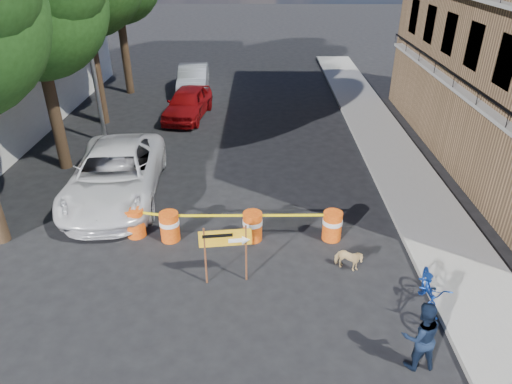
{
  "coord_description": "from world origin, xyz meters",
  "views": [
    {
      "loc": [
        0.8,
        -9.04,
        7.76
      ],
      "look_at": [
        0.68,
        2.67,
        1.3
      ],
      "focal_mm": 32.0,
      "sensor_mm": 36.0,
      "label": 1
    }
  ],
  "objects_px": {
    "pedestrian": "(421,336)",
    "sedan_silver": "(193,79)",
    "barrel_mid_right": "(253,226)",
    "barrel_far_right": "(332,225)",
    "barrel_mid_left": "(170,226)",
    "detour_sign": "(232,242)",
    "suv_white": "(115,174)",
    "barrel_far_left": "(135,222)",
    "sedan_red": "(188,103)",
    "bicycle": "(433,276)",
    "dog": "(348,259)"
  },
  "relations": [
    {
      "from": "sedan_red",
      "to": "sedan_silver",
      "type": "bearing_deg",
      "value": 101.65
    },
    {
      "from": "barrel_mid_left",
      "to": "barrel_far_right",
      "type": "bearing_deg",
      "value": 1.11
    },
    {
      "from": "barrel_mid_right",
      "to": "sedan_silver",
      "type": "relative_size",
      "value": 0.2
    },
    {
      "from": "barrel_far_right",
      "to": "dog",
      "type": "bearing_deg",
      "value": -80.58
    },
    {
      "from": "pedestrian",
      "to": "sedan_silver",
      "type": "relative_size",
      "value": 0.35
    },
    {
      "from": "barrel_far_left",
      "to": "sedan_silver",
      "type": "bearing_deg",
      "value": 90.82
    },
    {
      "from": "detour_sign",
      "to": "bicycle",
      "type": "distance_m",
      "value": 4.81
    },
    {
      "from": "barrel_far_left",
      "to": "suv_white",
      "type": "relative_size",
      "value": 0.15
    },
    {
      "from": "barrel_mid_right",
      "to": "barrel_far_right",
      "type": "distance_m",
      "value": 2.33
    },
    {
      "from": "barrel_mid_left",
      "to": "dog",
      "type": "relative_size",
      "value": 1.15
    },
    {
      "from": "barrel_mid_left",
      "to": "detour_sign",
      "type": "height_order",
      "value": "detour_sign"
    },
    {
      "from": "barrel_mid_left",
      "to": "bicycle",
      "type": "distance_m",
      "value": 7.24
    },
    {
      "from": "barrel_mid_left",
      "to": "barrel_far_right",
      "type": "height_order",
      "value": "same"
    },
    {
      "from": "sedan_silver",
      "to": "suv_white",
      "type": "bearing_deg",
      "value": -98.03
    },
    {
      "from": "barrel_far_right",
      "to": "pedestrian",
      "type": "bearing_deg",
      "value": -76.3
    },
    {
      "from": "barrel_mid_right",
      "to": "bicycle",
      "type": "relative_size",
      "value": 0.45
    },
    {
      "from": "barrel_mid_left",
      "to": "sedan_red",
      "type": "distance_m",
      "value": 10.72
    },
    {
      "from": "barrel_far_left",
      "to": "bicycle",
      "type": "relative_size",
      "value": 0.45
    },
    {
      "from": "barrel_mid_right",
      "to": "sedan_silver",
      "type": "xyz_separation_m",
      "value": [
        -3.69,
        15.04,
        0.29
      ]
    },
    {
      "from": "detour_sign",
      "to": "pedestrian",
      "type": "relative_size",
      "value": 1.04
    },
    {
      "from": "detour_sign",
      "to": "pedestrian",
      "type": "distance_m",
      "value": 4.75
    },
    {
      "from": "barrel_mid_right",
      "to": "suv_white",
      "type": "height_order",
      "value": "suv_white"
    },
    {
      "from": "barrel_mid_right",
      "to": "barrel_far_right",
      "type": "relative_size",
      "value": 1.0
    },
    {
      "from": "detour_sign",
      "to": "pedestrian",
      "type": "xyz_separation_m",
      "value": [
        3.94,
        -2.63,
        -0.41
      ]
    },
    {
      "from": "detour_sign",
      "to": "barrel_mid_right",
      "type": "bearing_deg",
      "value": 68.26
    },
    {
      "from": "barrel_mid_right",
      "to": "sedan_red",
      "type": "distance_m",
      "value": 11.16
    },
    {
      "from": "suv_white",
      "to": "barrel_far_left",
      "type": "bearing_deg",
      "value": -68.25
    },
    {
      "from": "detour_sign",
      "to": "bicycle",
      "type": "height_order",
      "value": "bicycle"
    },
    {
      "from": "bicycle",
      "to": "sedan_red",
      "type": "bearing_deg",
      "value": 132.21
    },
    {
      "from": "barrel_far_left",
      "to": "pedestrian",
      "type": "bearing_deg",
      "value": -34.17
    },
    {
      "from": "barrel_mid_right",
      "to": "sedan_silver",
      "type": "bearing_deg",
      "value": 103.79
    },
    {
      "from": "bicycle",
      "to": "sedan_red",
      "type": "distance_m",
      "value": 15.51
    },
    {
      "from": "barrel_far_left",
      "to": "sedan_silver",
      "type": "relative_size",
      "value": 0.2
    },
    {
      "from": "sedan_red",
      "to": "bicycle",
      "type": "bearing_deg",
      "value": -53.03
    },
    {
      "from": "barrel_mid_right",
      "to": "pedestrian",
      "type": "xyz_separation_m",
      "value": [
        3.45,
        -4.54,
        0.34
      ]
    },
    {
      "from": "barrel_far_right",
      "to": "bicycle",
      "type": "distance_m",
      "value": 3.53
    },
    {
      "from": "bicycle",
      "to": "sedan_silver",
      "type": "height_order",
      "value": "bicycle"
    },
    {
      "from": "barrel_mid_left",
      "to": "sedan_red",
      "type": "xyz_separation_m",
      "value": [
        -0.96,
        10.67,
        0.27
      ]
    },
    {
      "from": "barrel_far_left",
      "to": "detour_sign",
      "type": "distance_m",
      "value": 3.72
    },
    {
      "from": "barrel_mid_right",
      "to": "dog",
      "type": "xyz_separation_m",
      "value": [
        2.57,
        -1.4,
        -0.14
      ]
    },
    {
      "from": "barrel_far_left",
      "to": "sedan_red",
      "type": "height_order",
      "value": "sedan_red"
    },
    {
      "from": "barrel_mid_right",
      "to": "suv_white",
      "type": "relative_size",
      "value": 0.15
    },
    {
      "from": "detour_sign",
      "to": "sedan_silver",
      "type": "xyz_separation_m",
      "value": [
        -3.21,
        16.94,
        -0.46
      ]
    },
    {
      "from": "detour_sign",
      "to": "sedan_silver",
      "type": "relative_size",
      "value": 0.36
    },
    {
      "from": "detour_sign",
      "to": "suv_white",
      "type": "relative_size",
      "value": 0.27
    },
    {
      "from": "sedan_silver",
      "to": "barrel_mid_right",
      "type": "bearing_deg",
      "value": -79.74
    },
    {
      "from": "suv_white",
      "to": "sedan_red",
      "type": "height_order",
      "value": "suv_white"
    },
    {
      "from": "detour_sign",
      "to": "dog",
      "type": "height_order",
      "value": "detour_sign"
    },
    {
      "from": "detour_sign",
      "to": "dog",
      "type": "xyz_separation_m",
      "value": [
        3.06,
        0.5,
        -0.89
      ]
    },
    {
      "from": "barrel_far_right",
      "to": "sedan_silver",
      "type": "bearing_deg",
      "value": 111.9
    }
  ]
}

